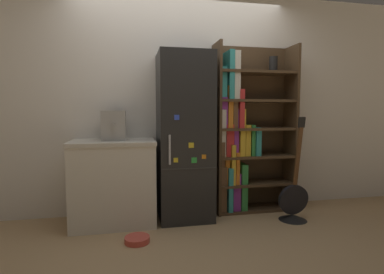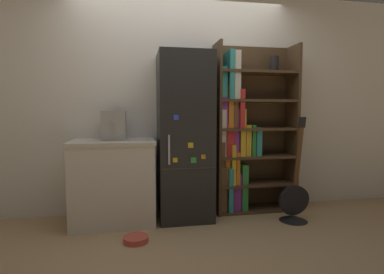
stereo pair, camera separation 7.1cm
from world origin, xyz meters
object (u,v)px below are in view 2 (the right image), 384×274
Objects in this scene: bookshelf at (243,136)px; guitar at (294,206)px; refrigerator at (185,137)px; pet_bowl at (136,239)px; espresso_machine at (114,125)px.

bookshelf is 1.74× the size of guitar.
guitar is at bearing -15.90° from refrigerator.
bookshelf is at bearing 132.91° from guitar.
bookshelf reaches higher than pet_bowl.
refrigerator is at bearing 45.95° from pet_bowl.
refrigerator is 4.89× the size of espresso_machine.
bookshelf is 1.49m from espresso_machine.
pet_bowl is (-0.54, -0.56, -0.88)m from refrigerator.
bookshelf is at bearing 10.22° from refrigerator.
guitar is 4.96× the size of pet_bowl.
refrigerator reaches higher than pet_bowl.
pet_bowl is at bearing -151.41° from bookshelf.
bookshelf is 0.97m from guitar.
espresso_machine reaches higher than pet_bowl.
guitar is at bearing -47.09° from bookshelf.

